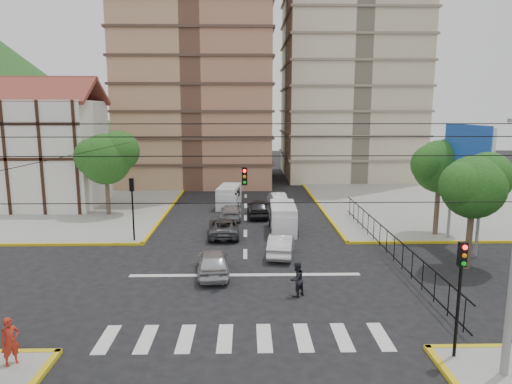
{
  "coord_description": "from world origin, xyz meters",
  "views": [
    {
      "loc": [
        0.1,
        -23.25,
        9.18
      ],
      "look_at": [
        0.7,
        5.38,
        4.0
      ],
      "focal_mm": 32.0,
      "sensor_mm": 36.0,
      "label": 1
    }
  ],
  "objects_px": {
    "van_right_lane": "(283,219)",
    "pedestrian_sw_corner": "(10,341)",
    "traffic_light_nw": "(132,199)",
    "van_left_lane": "(229,197)",
    "car_white_front_right": "(281,244)",
    "traffic_light_se": "(460,280)",
    "car_silver_front_left": "(213,262)",
    "pedestrian_crosswalk": "(297,279)"
  },
  "relations": [
    {
      "from": "car_silver_front_left",
      "to": "car_white_front_right",
      "type": "relative_size",
      "value": 1.02
    },
    {
      "from": "van_left_lane",
      "to": "pedestrian_sw_corner",
      "type": "height_order",
      "value": "van_left_lane"
    },
    {
      "from": "traffic_light_se",
      "to": "car_white_front_right",
      "type": "height_order",
      "value": "traffic_light_se"
    },
    {
      "from": "traffic_light_se",
      "to": "van_left_lane",
      "type": "xyz_separation_m",
      "value": [
        -9.38,
        27.01,
        -2.12
      ]
    },
    {
      "from": "traffic_light_se",
      "to": "pedestrian_crosswalk",
      "type": "bearing_deg",
      "value": 131.1
    },
    {
      "from": "traffic_light_se",
      "to": "car_silver_front_left",
      "type": "bearing_deg",
      "value": 136.55
    },
    {
      "from": "car_silver_front_left",
      "to": "pedestrian_sw_corner",
      "type": "distance_m",
      "value": 11.39
    },
    {
      "from": "car_white_front_right",
      "to": "pedestrian_sw_corner",
      "type": "distance_m",
      "value": 16.62
    },
    {
      "from": "traffic_light_nw",
      "to": "car_white_front_right",
      "type": "xyz_separation_m",
      "value": [
        10.09,
        -3.05,
        -2.4
      ]
    },
    {
      "from": "car_silver_front_left",
      "to": "car_white_front_right",
      "type": "distance_m",
      "value": 5.36
    },
    {
      "from": "traffic_light_se",
      "to": "car_white_front_right",
      "type": "relative_size",
      "value": 1.02
    },
    {
      "from": "van_right_lane",
      "to": "traffic_light_nw",
      "type": "bearing_deg",
      "value": -165.84
    },
    {
      "from": "traffic_light_se",
      "to": "van_right_lane",
      "type": "bearing_deg",
      "value": 105.35
    },
    {
      "from": "van_left_lane",
      "to": "car_white_front_right",
      "type": "distance_m",
      "value": 14.98
    },
    {
      "from": "traffic_light_nw",
      "to": "car_white_front_right",
      "type": "relative_size",
      "value": 1.02
    },
    {
      "from": "van_left_lane",
      "to": "car_silver_front_left",
      "type": "relative_size",
      "value": 1.07
    },
    {
      "from": "traffic_light_se",
      "to": "van_left_lane",
      "type": "bearing_deg",
      "value": 109.15
    },
    {
      "from": "traffic_light_se",
      "to": "pedestrian_crosswalk",
      "type": "height_order",
      "value": "traffic_light_se"
    },
    {
      "from": "traffic_light_se",
      "to": "car_white_front_right",
      "type": "bearing_deg",
      "value": 113.7
    },
    {
      "from": "traffic_light_nw",
      "to": "van_left_lane",
      "type": "distance_m",
      "value": 13.17
    },
    {
      "from": "van_right_lane",
      "to": "pedestrian_sw_corner",
      "type": "height_order",
      "value": "van_right_lane"
    },
    {
      "from": "traffic_light_nw",
      "to": "car_silver_front_left",
      "type": "bearing_deg",
      "value": -47.33
    },
    {
      "from": "car_white_front_right",
      "to": "pedestrian_crosswalk",
      "type": "xyz_separation_m",
      "value": [
        0.28,
        -6.56,
        0.17
      ]
    },
    {
      "from": "pedestrian_sw_corner",
      "to": "traffic_light_se",
      "type": "bearing_deg",
      "value": -43.73
    },
    {
      "from": "van_right_lane",
      "to": "van_left_lane",
      "type": "height_order",
      "value": "van_right_lane"
    },
    {
      "from": "traffic_light_se",
      "to": "pedestrian_sw_corner",
      "type": "distance_m",
      "value": 16.3
    },
    {
      "from": "traffic_light_se",
      "to": "car_silver_front_left",
      "type": "relative_size",
      "value": 1.0
    },
    {
      "from": "van_right_lane",
      "to": "pedestrian_sw_corner",
      "type": "xyz_separation_m",
      "value": [
        -11.23,
        -18.18,
        0.01
      ]
    },
    {
      "from": "van_left_lane",
      "to": "pedestrian_sw_corner",
      "type": "distance_m",
      "value": 28.05
    },
    {
      "from": "pedestrian_crosswalk",
      "to": "traffic_light_nw",
      "type": "bearing_deg",
      "value": -84.29
    },
    {
      "from": "car_white_front_right",
      "to": "pedestrian_crosswalk",
      "type": "height_order",
      "value": "pedestrian_crosswalk"
    },
    {
      "from": "van_left_lane",
      "to": "pedestrian_crosswalk",
      "type": "bearing_deg",
      "value": -71.6
    },
    {
      "from": "car_silver_front_left",
      "to": "van_right_lane",
      "type": "bearing_deg",
      "value": -123.34
    },
    {
      "from": "pedestrian_crosswalk",
      "to": "traffic_light_se",
      "type": "bearing_deg",
      "value": 89.62
    },
    {
      "from": "traffic_light_nw",
      "to": "van_right_lane",
      "type": "bearing_deg",
      "value": 12.58
    },
    {
      "from": "traffic_light_se",
      "to": "car_silver_front_left",
      "type": "xyz_separation_m",
      "value": [
        -9.61,
        9.11,
        -2.37
      ]
    },
    {
      "from": "traffic_light_nw",
      "to": "van_right_lane",
      "type": "distance_m",
      "value": 11.12
    },
    {
      "from": "traffic_light_nw",
      "to": "pedestrian_sw_corner",
      "type": "bearing_deg",
      "value": -92.05
    },
    {
      "from": "van_right_lane",
      "to": "pedestrian_crosswalk",
      "type": "bearing_deg",
      "value": -89.8
    },
    {
      "from": "van_left_lane",
      "to": "car_white_front_right",
      "type": "relative_size",
      "value": 1.1
    },
    {
      "from": "traffic_light_nw",
      "to": "traffic_light_se",
      "type": "bearing_deg",
      "value": -45.0
    },
    {
      "from": "traffic_light_se",
      "to": "traffic_light_nw",
      "type": "bearing_deg",
      "value": 135.0
    }
  ]
}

